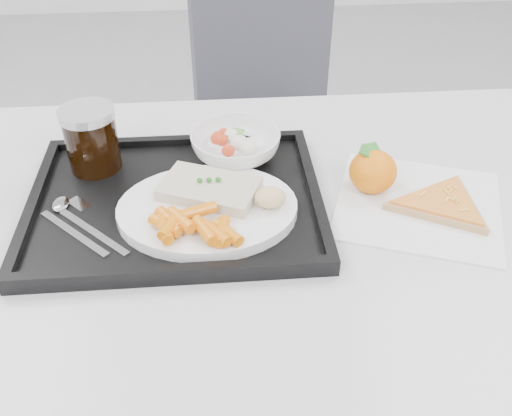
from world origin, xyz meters
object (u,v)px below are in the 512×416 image
object	(u,v)px
table	(246,251)
salad_bowl	(236,146)
chair	(267,111)
cola_glass	(91,138)
tangerine	(373,171)
dinner_plate	(208,210)
tray	(176,202)
pizza_slice	(442,204)

from	to	relation	value
table	salad_bowl	world-z (taller)	salad_bowl
chair	cola_glass	world-z (taller)	chair
chair	tangerine	xyz separation A→B (m)	(0.10, -0.68, 0.25)
dinner_plate	tray	bearing A→B (deg)	138.65
tangerine	pizza_slice	world-z (taller)	tangerine
salad_bowl	cola_glass	xyz separation A→B (m)	(-0.24, -0.01, 0.03)
dinner_plate	pizza_slice	bearing A→B (deg)	0.23
chair	cola_glass	size ratio (longest dim) A/B	8.61
cola_glass	chair	bearing A→B (deg)	59.47
salad_bowl	tangerine	xyz separation A→B (m)	(0.22, -0.09, -0.00)
table	chair	world-z (taller)	chair
salad_bowl	pizza_slice	xyz separation A→B (m)	(0.31, -0.15, -0.03)
salad_bowl	tangerine	bearing A→B (deg)	-22.92
tray	dinner_plate	world-z (taller)	dinner_plate
pizza_slice	cola_glass	bearing A→B (deg)	165.31
dinner_plate	cola_glass	distance (m)	0.24
table	pizza_slice	bearing A→B (deg)	-0.19
tray	salad_bowl	xyz separation A→B (m)	(0.10, 0.11, 0.03)
tray	pizza_slice	bearing A→B (deg)	-5.75
tray	cola_glass	world-z (taller)	cola_glass
cola_glass	table	bearing A→B (deg)	-30.55
chair	dinner_plate	xyz separation A→B (m)	(-0.17, -0.74, 0.24)
table	salad_bowl	xyz separation A→B (m)	(-0.01, 0.15, 0.11)
cola_glass	dinner_plate	bearing A→B (deg)	-38.25
salad_bowl	tangerine	size ratio (longest dim) A/B	1.64
table	tray	bearing A→B (deg)	159.16
chair	salad_bowl	world-z (taller)	chair
tray	salad_bowl	distance (m)	0.15
table	chair	xyz separation A→B (m)	(0.11, 0.74, -0.15)
tray	tangerine	distance (m)	0.32
table	pizza_slice	world-z (taller)	pizza_slice
table	pizza_slice	distance (m)	0.32
table	chair	bearing A→B (deg)	81.68
table	dinner_plate	distance (m)	0.11
salad_bowl	tray	bearing A→B (deg)	-131.77
tray	salad_bowl	bearing A→B (deg)	48.23
salad_bowl	pizza_slice	bearing A→B (deg)	-26.05
chair	tray	bearing A→B (deg)	-107.13
tray	dinner_plate	size ratio (longest dim) A/B	1.67
chair	tray	distance (m)	0.76
table	tangerine	world-z (taller)	tangerine
chair	dinner_plate	size ratio (longest dim) A/B	3.44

